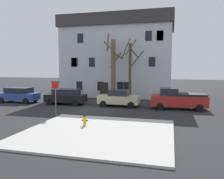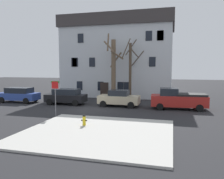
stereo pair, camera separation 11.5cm
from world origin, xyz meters
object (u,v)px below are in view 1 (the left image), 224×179
(tree_bare_near, at_px, (113,68))
(car_beige_sedan, at_px, (119,98))
(pickup_truck_red, at_px, (178,99))
(car_blue_wagon, at_px, (19,95))
(tree_bare_mid, at_px, (130,69))
(fire_hydrant, at_px, (85,120))
(street_sign_pole, at_px, (55,92))
(building_main, at_px, (119,57))
(bicycle_leaning, at_px, (65,96))
(car_black_wagon, at_px, (66,96))

(tree_bare_near, distance_m, car_beige_sedan, 5.52)
(pickup_truck_red, bearing_deg, car_blue_wagon, -179.38)
(tree_bare_mid, distance_m, car_beige_sedan, 5.28)
(tree_bare_near, height_order, fire_hydrant, tree_bare_near)
(tree_bare_mid, distance_m, street_sign_pole, 11.43)
(tree_bare_near, height_order, car_blue_wagon, tree_bare_near)
(tree_bare_mid, xyz_separation_m, car_blue_wagon, (-12.46, -4.60, -2.96))
(tree_bare_near, relative_size, car_beige_sedan, 1.93)
(building_main, relative_size, fire_hydrant, 20.70)
(tree_bare_mid, xyz_separation_m, bicycle_leaning, (-8.53, -0.52, -3.50))
(car_blue_wagon, relative_size, pickup_truck_red, 0.87)
(tree_bare_mid, relative_size, fire_hydrant, 10.14)
(tree_bare_mid, relative_size, bicycle_leaning, 4.39)
(pickup_truck_red, relative_size, street_sign_pole, 1.82)
(tree_bare_mid, xyz_separation_m, car_beige_sedan, (-0.41, -4.32, -3.00))
(tree_bare_mid, distance_m, bicycle_leaning, 9.24)
(car_beige_sedan, bearing_deg, street_sign_pole, -124.19)
(car_black_wagon, distance_m, car_beige_sedan, 6.01)
(building_main, height_order, car_beige_sedan, building_main)
(building_main, bearing_deg, tree_bare_mid, -65.00)
(car_black_wagon, xyz_separation_m, street_sign_pole, (1.92, -5.84, 1.17))
(building_main, distance_m, street_sign_pole, 16.77)
(tree_bare_mid, bearing_deg, car_blue_wagon, -159.73)
(pickup_truck_red, height_order, street_sign_pole, street_sign_pole)
(car_blue_wagon, relative_size, street_sign_pole, 1.59)
(car_black_wagon, relative_size, bicycle_leaning, 2.56)
(car_beige_sedan, distance_m, bicycle_leaning, 8.99)
(tree_bare_near, distance_m, car_blue_wagon, 11.68)
(car_black_wagon, height_order, pickup_truck_red, pickup_truck_red)
(bicycle_leaning, bearing_deg, pickup_truck_red, -15.39)
(car_black_wagon, height_order, fire_hydrant, car_black_wagon)
(car_black_wagon, xyz_separation_m, pickup_truck_red, (12.00, 0.11, 0.09))
(street_sign_pole, distance_m, bicycle_leaning, 10.76)
(car_black_wagon, bearing_deg, tree_bare_near, 45.40)
(fire_hydrant, relative_size, street_sign_pole, 0.26)
(car_blue_wagon, xyz_separation_m, bicycle_leaning, (3.92, 4.08, -0.54))
(pickup_truck_red, distance_m, bicycle_leaning, 14.65)
(tree_bare_near, height_order, street_sign_pole, tree_bare_near)
(building_main, xyz_separation_m, car_beige_sedan, (2.36, -10.26, -4.81))
(car_blue_wagon, bearing_deg, street_sign_pole, -35.87)
(tree_bare_near, xyz_separation_m, street_sign_pole, (-2.39, -10.20, -1.97))
(tree_bare_mid, bearing_deg, building_main, 115.00)
(tree_bare_near, relative_size, car_blue_wagon, 1.76)
(tree_bare_near, height_order, bicycle_leaning, tree_bare_near)
(tree_bare_near, xyz_separation_m, car_black_wagon, (-4.30, -4.36, -3.14))
(car_blue_wagon, xyz_separation_m, fire_hydrant, (11.64, -8.50, -0.39))
(bicycle_leaning, bearing_deg, street_sign_pole, -67.71)
(street_sign_pole, bearing_deg, bicycle_leaning, 112.29)
(pickup_truck_red, bearing_deg, bicycle_leaning, 164.61)
(fire_hydrant, bearing_deg, building_main, 95.85)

